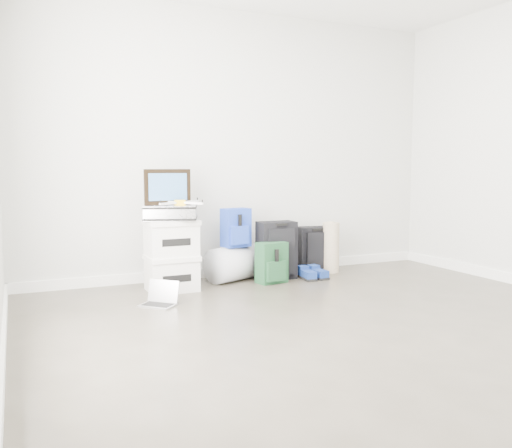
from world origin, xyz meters
name	(u,v)px	position (x,y,z in m)	size (l,w,h in m)	color
ground	(388,344)	(0.00, 0.00, 0.00)	(5.00, 5.00, 0.00)	#373228
room_envelope	(393,69)	(0.00, 0.02, 1.72)	(4.52, 5.02, 2.71)	beige
boxes_stack	(172,255)	(-0.85, 2.05, 0.33)	(0.46, 0.38, 0.65)	silver
briefcase	(171,213)	(-0.85, 2.05, 0.72)	(0.46, 0.34, 0.13)	#B2B2B7
painting	(168,187)	(-0.85, 2.15, 0.95)	(0.43, 0.04, 0.33)	black
drone	(180,202)	(-0.77, 2.03, 0.81)	(0.45, 0.45, 0.05)	yellow
duffel_bag	(235,263)	(-0.15, 2.22, 0.17)	(0.34, 0.34, 0.56)	#9C9EA4
blue_backpack	(236,228)	(-0.15, 2.19, 0.53)	(0.30, 0.24, 0.38)	#171C96
large_suitcase	(277,250)	(0.26, 2.13, 0.29)	(0.38, 0.25, 0.58)	black
green_backpack	(272,263)	(0.13, 1.97, 0.19)	(0.31, 0.25, 0.40)	#143825
carry_on	(313,249)	(0.79, 2.31, 0.24)	(0.33, 0.25, 0.49)	black
shoes	(312,274)	(0.59, 1.98, 0.05)	(0.25, 0.29, 0.09)	black
rolled_rug	(331,247)	(0.94, 2.20, 0.27)	(0.18, 0.18, 0.54)	tan
laptop	(160,299)	(-1.08, 1.57, 0.05)	(0.34, 0.34, 0.20)	#B7B7BB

